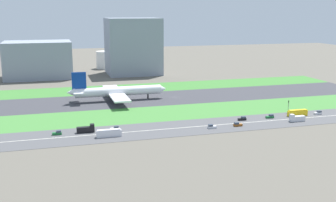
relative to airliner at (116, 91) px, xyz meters
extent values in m
plane|color=#5B564C|center=(40.05, 0.00, -6.23)|extent=(800.00, 800.00, 0.00)
cube|color=#38383D|center=(40.05, 0.00, -6.18)|extent=(280.00, 46.00, 0.10)
cube|color=#3D7A33|center=(40.05, 41.00, -6.18)|extent=(280.00, 36.00, 0.10)
cube|color=#427F38|center=(40.05, -41.00, -6.18)|extent=(280.00, 36.00, 0.10)
cube|color=#4C4C4F|center=(40.05, -73.00, -6.18)|extent=(280.00, 28.00, 0.10)
cube|color=silver|center=(40.05, -73.00, -6.13)|extent=(266.00, 0.50, 0.01)
cylinder|color=white|center=(1.68, 0.00, 0.07)|extent=(56.00, 6.00, 6.00)
cone|color=white|center=(31.68, 0.00, 0.07)|extent=(4.00, 5.70, 5.70)
cone|color=white|center=(-28.82, 0.00, 0.87)|extent=(5.00, 5.40, 5.40)
cube|color=navy|center=(-23.32, 0.00, 8.07)|extent=(9.00, 0.80, 11.00)
cube|color=white|center=(-24.32, 0.00, 1.07)|extent=(6.00, 16.00, 0.60)
cube|color=white|center=(-0.32, 15.00, -1.13)|extent=(10.00, 26.00, 1.00)
cylinder|color=gray|center=(0.68, 9.00, -3.33)|extent=(5.00, 3.20, 3.20)
cube|color=white|center=(-0.32, -15.00, -1.13)|extent=(10.00, 26.00, 1.00)
cylinder|color=gray|center=(0.68, -9.00, -3.33)|extent=(5.00, 3.20, 3.20)
cylinder|color=black|center=(21.28, 0.00, -4.53)|extent=(1.00, 1.00, 3.20)
cylinder|color=black|center=(-2.32, 3.50, -4.53)|extent=(1.00, 1.00, 3.20)
cylinder|color=black|center=(-2.32, -3.50, -4.53)|extent=(1.00, 1.00, 3.20)
cube|color=silver|center=(-15.88, -78.00, -4.63)|extent=(11.60, 2.50, 3.00)
cube|color=silver|center=(-15.98, -78.00, -2.88)|extent=(10.80, 2.30, 0.50)
cube|color=#19662D|center=(73.65, -68.00, -5.58)|extent=(4.40, 1.80, 1.10)
cube|color=#333D4C|center=(74.45, -68.00, -4.58)|extent=(2.20, 1.66, 0.90)
cube|color=black|center=(-25.74, -68.00, -4.73)|extent=(8.40, 2.50, 2.80)
cube|color=black|center=(-22.54, -68.00, -2.73)|extent=(2.00, 2.30, 1.20)
cube|color=#19662D|center=(-39.12, -68.00, -5.58)|extent=(4.40, 1.80, 1.10)
cube|color=#333D4C|center=(-38.32, -68.00, -4.58)|extent=(2.20, 1.66, 0.90)
cube|color=silver|center=(-11.66, -68.00, -5.58)|extent=(4.40, 1.80, 1.10)
cube|color=#333D4C|center=(-10.86, -68.00, -4.58)|extent=(2.20, 1.66, 0.90)
cube|color=yellow|center=(90.86, -68.00, -4.63)|extent=(11.60, 2.50, 3.00)
cube|color=yellow|center=(90.96, -68.00, -2.88)|extent=(10.80, 2.30, 0.50)
cube|color=silver|center=(84.19, -78.00, -4.73)|extent=(8.40, 2.50, 2.80)
cube|color=silver|center=(80.99, -78.00, -2.73)|extent=(2.00, 2.30, 1.20)
cube|color=silver|center=(35.66, -78.00, -5.58)|extent=(4.40, 1.80, 1.10)
cube|color=#333D4C|center=(34.86, -78.00, -4.58)|extent=(2.20, 1.66, 0.90)
cube|color=brown|center=(49.79, -78.00, -5.58)|extent=(4.40, 1.80, 1.10)
cube|color=#333D4C|center=(48.99, -78.00, -4.58)|extent=(2.20, 1.66, 0.90)
cube|color=silver|center=(104.12, -68.00, -5.58)|extent=(4.40, 1.80, 1.10)
cube|color=#333D4C|center=(104.92, -68.00, -4.58)|extent=(2.20, 1.66, 0.90)
cube|color=black|center=(56.98, -68.00, -5.58)|extent=(4.40, 1.80, 1.10)
cube|color=#333D4C|center=(57.78, -68.00, -4.58)|extent=(2.20, 1.66, 0.90)
cylinder|color=#4C4C51|center=(89.95, -60.00, -3.13)|extent=(0.24, 0.24, 6.00)
cube|color=black|center=(89.95, -60.00, 0.47)|extent=(0.36, 0.36, 1.20)
sphere|color=#19D826|center=(89.95, -60.20, 0.77)|extent=(0.24, 0.24, 0.24)
cube|color=gray|center=(-49.95, 114.00, 9.65)|extent=(56.56, 39.91, 31.77)
cube|color=gray|center=(34.44, 114.00, 19.38)|extent=(47.83, 39.63, 51.22)
cylinder|color=silver|center=(13.83, 159.00, 2.52)|extent=(17.20, 17.20, 17.50)
cylinder|color=silver|center=(39.69, 159.00, 0.81)|extent=(24.54, 24.54, 14.08)
camera|label=1|loc=(-40.52, -262.84, 51.09)|focal=44.18mm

